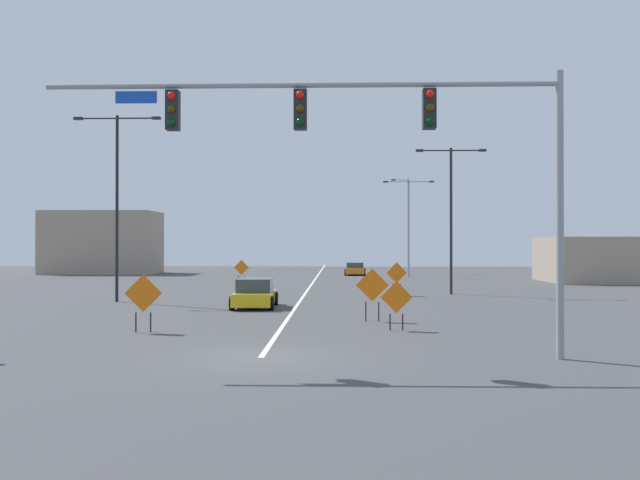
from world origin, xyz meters
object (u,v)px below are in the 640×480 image
at_px(car_yellow_far, 255,294).
at_px(construction_sign_left_shoulder, 396,274).
at_px(street_lamp_near_left, 407,222).
at_px(street_lamp_far_right, 451,207).
at_px(street_lamp_mid_left, 409,219).
at_px(street_lamp_near_right, 117,192).
at_px(construction_sign_median_near, 396,300).
at_px(traffic_signal_assembly, 375,134).
at_px(construction_sign_right_shoulder, 241,269).
at_px(car_orange_mid, 355,269).
at_px(construction_sign_left_lane, 372,288).
at_px(construction_sign_right_lane, 143,296).

bearing_deg(car_yellow_far, construction_sign_left_shoulder, 46.15).
distance_m(street_lamp_near_left, street_lamp_far_right, 29.57).
distance_m(street_lamp_near_left, construction_sign_left_shoulder, 31.25).
bearing_deg(street_lamp_mid_left, street_lamp_near_right, -123.05).
bearing_deg(construction_sign_left_shoulder, street_lamp_mid_left, 82.32).
bearing_deg(construction_sign_median_near, street_lamp_far_right, 74.55).
distance_m(construction_sign_median_near, car_yellow_far, 10.27).
bearing_deg(street_lamp_mid_left, construction_sign_left_shoulder, -97.68).
height_order(traffic_signal_assembly, street_lamp_mid_left, street_lamp_mid_left).
distance_m(street_lamp_mid_left, car_yellow_far, 32.65).
relative_size(street_lamp_near_right, construction_sign_median_near, 5.68).
xyz_separation_m(construction_sign_right_shoulder, car_orange_mid, (8.87, 16.23, -0.57)).
relative_size(street_lamp_near_left, street_lamp_near_right, 1.02).
height_order(street_lamp_mid_left, construction_sign_left_shoulder, street_lamp_mid_left).
distance_m(traffic_signal_assembly, car_yellow_far, 15.86).
bearing_deg(construction_sign_left_lane, car_yellow_far, 133.19).
bearing_deg(street_lamp_near_left, street_lamp_mid_left, -94.67).
height_order(construction_sign_median_near, car_orange_mid, construction_sign_median_near).
relative_size(street_lamp_far_right, street_lamp_near_right, 0.91).
height_order(street_lamp_near_left, street_lamp_far_right, street_lamp_near_left).
distance_m(street_lamp_mid_left, construction_sign_left_lane, 36.78).
relative_size(traffic_signal_assembly, street_lamp_near_left, 1.37).
height_order(street_lamp_near_right, construction_sign_left_lane, street_lamp_near_right).
bearing_deg(street_lamp_near_right, street_lamp_far_right, 17.86).
bearing_deg(car_orange_mid, construction_sign_left_shoulder, -86.26).
xyz_separation_m(street_lamp_near_right, construction_sign_left_shoulder, (14.90, 4.71, -4.48)).
height_order(construction_sign_right_shoulder, construction_sign_left_shoulder, construction_sign_left_shoulder).
height_order(street_lamp_mid_left, construction_sign_median_near, street_lamp_mid_left).
bearing_deg(construction_sign_right_lane, street_lamp_far_right, 53.36).
bearing_deg(car_orange_mid, construction_sign_right_shoulder, -118.66).
xyz_separation_m(street_lamp_near_left, construction_sign_right_lane, (-13.71, -47.52, -4.13)).
relative_size(construction_sign_median_near, car_yellow_far, 0.43).
bearing_deg(construction_sign_right_lane, street_lamp_near_left, 73.91).
height_order(street_lamp_near_left, construction_sign_left_lane, street_lamp_near_left).
distance_m(street_lamp_far_right, construction_sign_right_shoulder, 17.37).
bearing_deg(street_lamp_near_left, street_lamp_near_right, -117.72).
distance_m(street_lamp_near_right, construction_sign_median_near, 18.22).
distance_m(traffic_signal_assembly, street_lamp_near_left, 52.90).
bearing_deg(construction_sign_right_shoulder, construction_sign_right_lane, -88.65).
bearing_deg(construction_sign_right_shoulder, car_orange_mid, 61.34).
bearing_deg(street_lamp_mid_left, street_lamp_near_left, 85.33).
xyz_separation_m(construction_sign_left_shoulder, construction_sign_left_lane, (-2.07, -13.24, 0.06)).
distance_m(construction_sign_median_near, construction_sign_right_lane, 8.64).
distance_m(car_yellow_far, car_orange_mid, 34.96).
xyz_separation_m(traffic_signal_assembly, street_lamp_near_left, (6.16, 52.54, -0.49)).
relative_size(construction_sign_left_lane, car_yellow_far, 0.52).
bearing_deg(construction_sign_left_shoulder, construction_sign_median_near, -94.90).
bearing_deg(car_orange_mid, street_lamp_far_right, -78.72).
bearing_deg(street_lamp_near_right, traffic_signal_assembly, -53.87).
bearing_deg(traffic_signal_assembly, construction_sign_left_lane, 87.59).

